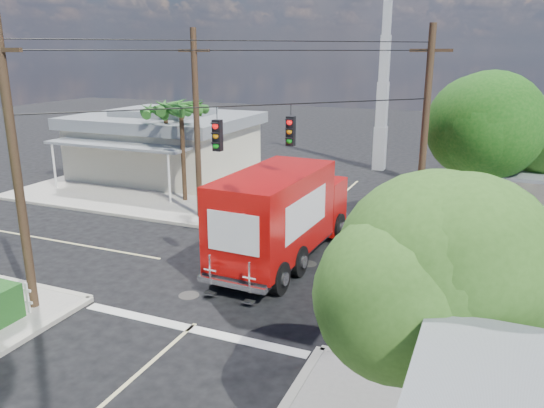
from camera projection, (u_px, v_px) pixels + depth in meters
The scene contains 12 objects.
ground at pixel (251, 275), 19.62m from camera, with size 120.00×120.00×0.00m, color black.
sidewalk_nw at pixel (168, 182), 33.31m from camera, with size 14.12×14.12×0.14m.
road_markings at pixel (233, 290), 18.32m from camera, with size 32.00×32.00×0.01m.
building_nw at pixel (165, 143), 34.53m from camera, with size 10.80×10.20×4.30m.
radio_tower at pixel (383, 87), 35.57m from camera, with size 0.80×0.80×17.00m.
tree_ne_front at pixel (480, 133), 21.58m from camera, with size 4.21×4.14×6.66m.
tree_se at pixel (431, 279), 9.47m from camera, with size 3.67×3.54×5.62m.
palm_nw_front at pixel (181, 109), 27.67m from camera, with size 3.01×3.08×5.59m.
palm_nw_back at pixel (165, 112), 29.85m from camera, with size 3.01×3.08×5.19m.
utility_poles at pixel (230, 140), 20.34m from camera, with size 12.00×10.68×9.00m.
vending_boxes at pixel (451, 229), 22.48m from camera, with size 1.90×0.50×1.10m.
delivery_truck at pixel (282, 214), 20.58m from camera, with size 3.08×8.65×3.69m.
Camera 1 is at (7.79, -16.39, 7.96)m, focal length 35.00 mm.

